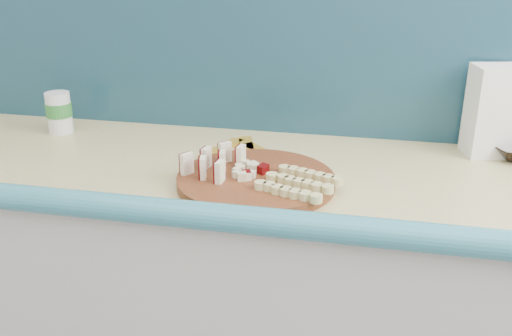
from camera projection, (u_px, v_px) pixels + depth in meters
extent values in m
cube|color=beige|center=(259.00, 319.00, 1.62)|extent=(2.20, 0.60, 0.88)
cube|color=#E0D383|center=(260.00, 171.00, 1.45)|extent=(2.20, 0.60, 0.03)
cube|color=teal|center=(230.00, 225.00, 1.18)|extent=(2.20, 0.06, 0.03)
cube|color=teal|center=(280.00, 47.00, 1.61)|extent=(2.20, 0.02, 0.50)
cylinder|color=#49260F|center=(256.00, 181.00, 1.33)|extent=(0.47, 0.47, 0.02)
cube|color=#FAEBC8|center=(187.00, 164.00, 1.32)|extent=(0.02, 0.03, 0.05)
cube|color=#4B0506|center=(184.00, 163.00, 1.33)|extent=(0.01, 0.03, 0.05)
cube|color=#FAEBC8|center=(206.00, 158.00, 1.36)|extent=(0.02, 0.03, 0.05)
cube|color=#4B0506|center=(204.00, 157.00, 1.36)|extent=(0.01, 0.03, 0.05)
cube|color=#FAEBC8|center=(225.00, 152.00, 1.40)|extent=(0.02, 0.03, 0.05)
cube|color=#4B0506|center=(222.00, 152.00, 1.40)|extent=(0.01, 0.03, 0.05)
cube|color=#FAEBC8|center=(203.00, 168.00, 1.30)|extent=(0.02, 0.03, 0.05)
cube|color=#4B0506|center=(200.00, 167.00, 1.31)|extent=(0.01, 0.03, 0.05)
cube|color=#FAEBC8|center=(223.00, 162.00, 1.34)|extent=(0.02, 0.03, 0.05)
cube|color=#4B0506|center=(220.00, 161.00, 1.34)|extent=(0.01, 0.03, 0.05)
cube|color=#FAEBC8|center=(241.00, 156.00, 1.37)|extent=(0.02, 0.03, 0.05)
cube|color=#4B0506|center=(238.00, 155.00, 1.38)|extent=(0.01, 0.03, 0.05)
cube|color=#FAEBC8|center=(220.00, 172.00, 1.28)|extent=(0.02, 0.03, 0.05)
cube|color=#4B0506|center=(217.00, 171.00, 1.28)|extent=(0.01, 0.03, 0.05)
cube|color=beige|center=(251.00, 171.00, 1.33)|extent=(0.02, 0.02, 0.02)
cube|color=beige|center=(254.00, 171.00, 1.33)|extent=(0.02, 0.02, 0.02)
cube|color=#4B0506|center=(257.00, 170.00, 1.33)|extent=(0.02, 0.02, 0.02)
cube|color=beige|center=(251.00, 170.00, 1.33)|extent=(0.02, 0.02, 0.02)
cube|color=beige|center=(252.00, 168.00, 1.34)|extent=(0.02, 0.02, 0.02)
cube|color=beige|center=(250.00, 167.00, 1.35)|extent=(0.02, 0.02, 0.02)
cube|color=beige|center=(247.00, 169.00, 1.34)|extent=(0.02, 0.02, 0.02)
cube|color=beige|center=(243.00, 168.00, 1.34)|extent=(0.02, 0.02, 0.02)
cube|color=#4B0506|center=(239.00, 168.00, 1.34)|extent=(0.02, 0.02, 0.02)
cube|color=beige|center=(242.00, 170.00, 1.33)|extent=(0.02, 0.02, 0.02)
cube|color=beige|center=(239.00, 171.00, 1.32)|extent=(0.02, 0.02, 0.02)
cube|color=beige|center=(245.00, 171.00, 1.32)|extent=(0.02, 0.02, 0.02)
cube|color=beige|center=(244.00, 172.00, 1.32)|extent=(0.02, 0.02, 0.02)
cube|color=beige|center=(246.00, 174.00, 1.31)|extent=(0.02, 0.02, 0.02)
cube|color=#4B0506|center=(249.00, 172.00, 1.32)|extent=(0.02, 0.02, 0.02)
cube|color=beige|center=(252.00, 173.00, 1.32)|extent=(0.02, 0.02, 0.02)
cylinder|color=#D3CA81|center=(261.00, 185.00, 1.25)|extent=(0.03, 0.03, 0.02)
cylinder|color=#D3CA81|center=(269.00, 187.00, 1.24)|extent=(0.03, 0.03, 0.02)
cylinder|color=#D3CA81|center=(278.00, 189.00, 1.23)|extent=(0.03, 0.03, 0.02)
cylinder|color=#D3CA81|center=(287.00, 192.00, 1.22)|extent=(0.03, 0.03, 0.02)
cylinder|color=#D3CA81|center=(296.00, 194.00, 1.21)|extent=(0.03, 0.03, 0.02)
cylinder|color=#D3CA81|center=(305.00, 196.00, 1.20)|extent=(0.03, 0.03, 0.02)
cylinder|color=#D3CA81|center=(315.00, 198.00, 1.19)|extent=(0.03, 0.03, 0.02)
cylinder|color=#D3CA81|center=(273.00, 177.00, 1.30)|extent=(0.03, 0.03, 0.02)
cylinder|color=#D3CA81|center=(282.00, 179.00, 1.29)|extent=(0.03, 0.03, 0.02)
cylinder|color=#D3CA81|center=(290.00, 181.00, 1.27)|extent=(0.03, 0.03, 0.02)
cylinder|color=#D3CA81|center=(299.00, 183.00, 1.26)|extent=(0.03, 0.03, 0.02)
cylinder|color=#D3CA81|center=(308.00, 185.00, 1.25)|extent=(0.03, 0.03, 0.02)
cylinder|color=#D3CA81|center=(317.00, 187.00, 1.24)|extent=(0.03, 0.03, 0.02)
cylinder|color=#D3CA81|center=(326.00, 189.00, 1.23)|extent=(0.03, 0.03, 0.02)
cylinder|color=#D3CA81|center=(285.00, 169.00, 1.34)|extent=(0.03, 0.03, 0.02)
cylinder|color=#D3CA81|center=(293.00, 171.00, 1.33)|extent=(0.03, 0.03, 0.02)
cylinder|color=#D3CA81|center=(302.00, 173.00, 1.32)|extent=(0.03, 0.03, 0.02)
cylinder|color=#D3CA81|center=(310.00, 175.00, 1.31)|extent=(0.03, 0.03, 0.02)
cylinder|color=#D3CA81|center=(319.00, 177.00, 1.30)|extent=(0.03, 0.03, 0.02)
cylinder|color=#D3CA81|center=(328.00, 179.00, 1.29)|extent=(0.03, 0.03, 0.02)
cylinder|color=#D3CA81|center=(337.00, 181.00, 1.27)|extent=(0.03, 0.03, 0.02)
cube|color=white|center=(496.00, 111.00, 1.48)|extent=(0.16, 0.13, 0.24)
cylinder|color=white|center=(59.00, 113.00, 1.67)|extent=(0.07, 0.07, 0.12)
cylinder|color=#2E8034|center=(59.00, 109.00, 1.67)|extent=(0.07, 0.07, 0.04)
cube|color=gold|center=(222.00, 148.00, 1.55)|extent=(0.09, 0.18, 0.01)
cube|color=gold|center=(247.00, 148.00, 1.56)|extent=(0.08, 0.18, 0.01)
cube|color=gold|center=(264.00, 153.00, 1.52)|extent=(0.15, 0.15, 0.01)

